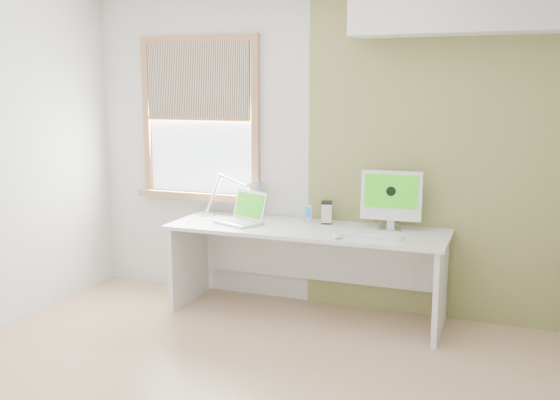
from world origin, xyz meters
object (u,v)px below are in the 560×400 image
at_px(desk, 308,250).
at_px(imac, 391,197).
at_px(desk_lamp, 247,195).
at_px(external_drive, 327,212).
at_px(laptop, 243,215).

height_order(desk, imac, imac).
bearing_deg(desk_lamp, imac, -2.90).
xyz_separation_m(desk, external_drive, (0.10, 0.17, 0.28)).
bearing_deg(imac, laptop, -171.80).
xyz_separation_m(external_drive, imac, (0.53, -0.06, 0.17)).
bearing_deg(desk, imac, 9.56).
relative_size(desk_lamp, laptop, 1.46).
xyz_separation_m(desk_lamp, imac, (1.24, -0.06, 0.07)).
distance_m(desk, external_drive, 0.34).
bearing_deg(desk_lamp, laptop, -73.10).
bearing_deg(imac, desk, -170.44).
bearing_deg(imac, external_drive, 173.72).
xyz_separation_m(laptop, imac, (1.17, 0.17, 0.19)).
distance_m(desk_lamp, laptop, 0.27).
bearing_deg(laptop, external_drive, 19.55).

